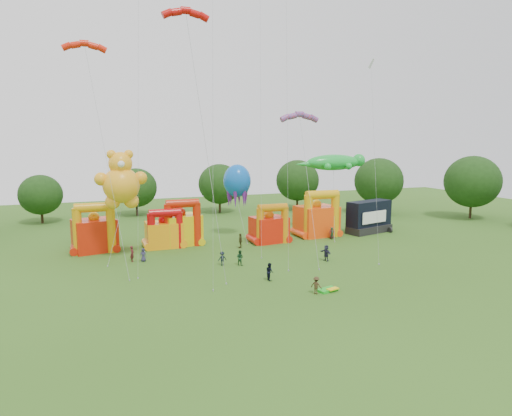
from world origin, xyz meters
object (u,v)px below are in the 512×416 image
object	(u,v)px
gecko_kite	(334,196)
teddy_bear_kite	(120,197)
spectator_4	(240,241)
bouncy_castle_2	(181,227)
bouncy_castle_0	(95,233)
spectator_0	(143,255)
stage_trailer	(369,217)
octopus_kite	(238,189)

from	to	relation	value
gecko_kite	teddy_bear_kite	bearing A→B (deg)	-170.67
teddy_bear_kite	spectator_4	xyz separation A→B (m)	(15.22, 0.99, -6.68)
bouncy_castle_2	teddy_bear_kite	distance (m)	11.21
teddy_bear_kite	gecko_kite	world-z (taller)	teddy_bear_kite
bouncy_castle_0	spectator_0	bearing A→B (deg)	-53.91
stage_trailer	bouncy_castle_0	bearing A→B (deg)	177.71
bouncy_castle_0	gecko_kite	distance (m)	34.69
spectator_4	gecko_kite	bearing A→B (deg)	133.88
bouncy_castle_0	bouncy_castle_2	size ratio (longest dim) A/B	1.01
octopus_kite	stage_trailer	bearing A→B (deg)	-11.48
bouncy_castle_2	spectator_0	bearing A→B (deg)	-129.77
bouncy_castle_2	stage_trailer	distance (m)	29.01
bouncy_castle_2	stage_trailer	bearing A→B (deg)	-3.03
stage_trailer	teddy_bear_kite	size ratio (longest dim) A/B	0.62
octopus_kite	spectator_4	bearing A→B (deg)	-105.51
bouncy_castle_0	spectator_4	distance (m)	18.81
teddy_bear_kite	bouncy_castle_0	bearing A→B (deg)	117.71
gecko_kite	spectator_0	distance (m)	30.47
bouncy_castle_2	gecko_kite	distance (m)	23.59
gecko_kite	bouncy_castle_2	bearing A→B (deg)	179.12
stage_trailer	spectator_4	world-z (taller)	stage_trailer
bouncy_castle_0	spectator_0	world-z (taller)	bouncy_castle_0
bouncy_castle_0	stage_trailer	size ratio (longest dim) A/B	0.80
octopus_kite	spectator_0	distance (m)	18.83
teddy_bear_kite	spectator_0	distance (m)	7.42
gecko_kite	spectator_4	bearing A→B (deg)	-165.61
bouncy_castle_2	octopus_kite	bearing A→B (deg)	15.78
spectator_0	spectator_4	xyz separation A→B (m)	(12.92, 2.58, 0.19)
bouncy_castle_0	stage_trailer	bearing A→B (deg)	-2.29
bouncy_castle_2	octopus_kite	distance (m)	10.39
bouncy_castle_2	spectator_4	distance (m)	8.47
spectator_0	spectator_4	world-z (taller)	spectator_4
bouncy_castle_2	spectator_4	world-z (taller)	bouncy_castle_2
bouncy_castle_0	gecko_kite	world-z (taller)	gecko_kite
bouncy_castle_2	gecko_kite	bearing A→B (deg)	-0.88
stage_trailer	gecko_kite	xyz separation A→B (m)	(-5.62, 1.17, 3.44)
bouncy_castle_0	spectator_4	world-z (taller)	bouncy_castle_0
teddy_bear_kite	octopus_kite	bearing A→B (deg)	25.16
gecko_kite	spectator_4	size ratio (longest dim) A/B	6.27
stage_trailer	octopus_kite	bearing A→B (deg)	168.52
teddy_bear_kite	spectator_0	size ratio (longest dim) A/B	8.27
octopus_kite	teddy_bear_kite	bearing A→B (deg)	-154.84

